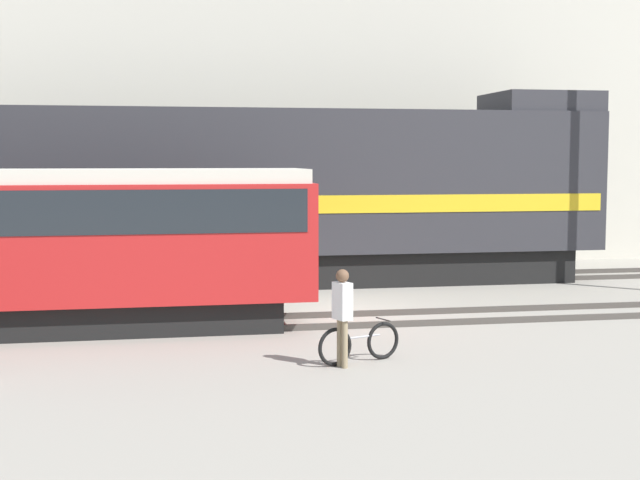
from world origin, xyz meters
TOP-DOWN VIEW (x-y plane):
  - ground_plane at (0.00, 0.00)m, footprint 120.00×120.00m
  - track_near at (0.00, -1.49)m, footprint 60.00×1.50m
  - track_far at (0.00, 4.85)m, footprint 60.00×1.51m
  - building_backdrop at (0.00, 12.17)m, footprint 47.47×6.00m
  - freight_locomotive at (-1.39, 4.85)m, footprint 20.70×3.04m
  - streetcar at (-6.80, -1.49)m, footprint 11.67×2.54m
  - bicycle at (-0.69, -5.39)m, footprint 1.66×0.74m
  - person at (-1.07, -5.69)m, footprint 0.33×0.41m

SIDE VIEW (x-z plane):
  - ground_plane at x=0.00m, z-range 0.00..0.00m
  - track_near at x=0.00m, z-range 0.00..0.14m
  - track_far at x=0.00m, z-range 0.00..0.14m
  - bicycle at x=-0.69m, z-range -0.03..0.73m
  - person at x=-1.07m, z-range 0.20..1.96m
  - streetcar at x=-6.80m, z-range 0.25..3.74m
  - freight_locomotive at x=-1.39m, z-range -0.19..5.51m
  - building_backdrop at x=0.00m, z-range 0.00..13.68m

